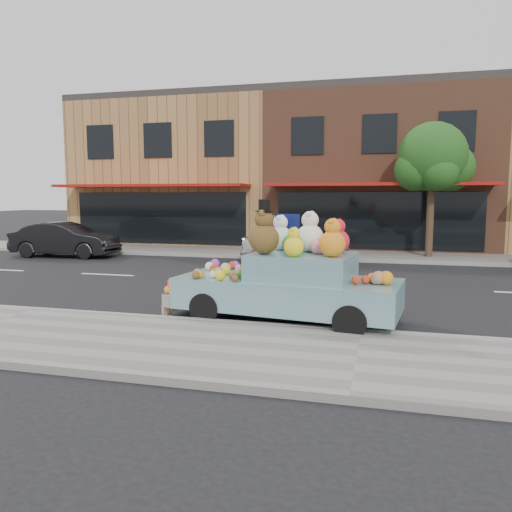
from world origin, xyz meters
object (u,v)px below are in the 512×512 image
(street_tree, at_px, (433,163))
(car_dark, at_px, (65,240))
(car_silver, at_px, (296,246))
(art_car, at_px, (289,280))

(street_tree, xyz_separation_m, car_dark, (-14.14, -2.85, -3.00))
(street_tree, relative_size, car_silver, 1.34)
(street_tree, height_order, car_dark, street_tree)
(street_tree, bearing_deg, car_silver, -151.27)
(car_dark, xyz_separation_m, art_car, (10.67, -7.96, 0.12))
(street_tree, relative_size, car_dark, 1.24)
(art_car, bearing_deg, car_dark, 150.51)
(car_silver, relative_size, art_car, 0.84)
(street_tree, relative_size, art_car, 1.12)
(street_tree, bearing_deg, car_dark, -168.61)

